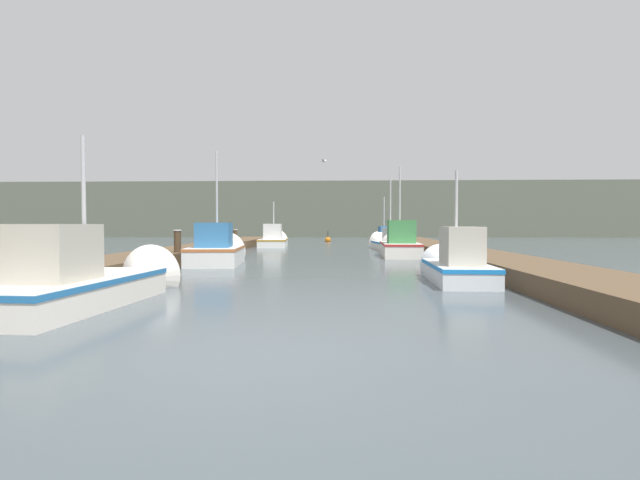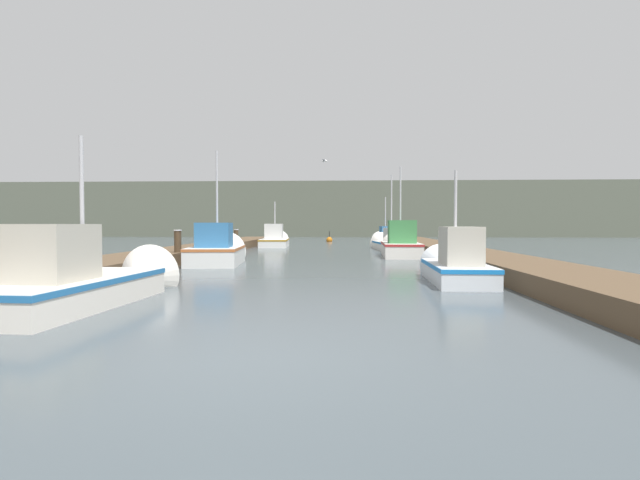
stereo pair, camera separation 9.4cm
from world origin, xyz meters
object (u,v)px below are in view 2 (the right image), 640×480
Objects in this scene: fishing_boat_1 at (453,265)px; mooring_piling_1 at (214,246)px; fishing_boat_5 at (275,240)px; mooring_piling_0 at (236,240)px; fishing_boat_4 at (390,243)px; mooring_piling_2 at (178,247)px; fishing_boat_6 at (385,239)px; seagull_lead at (325,161)px; mooring_piling_3 at (276,235)px; fishing_boat_0 at (93,281)px; fishing_boat_2 at (219,251)px; fishing_boat_3 at (400,245)px; channel_buoy at (329,240)px.

mooring_piling_1 is (-9.12, 9.62, 0.06)m from fishing_boat_1.
mooring_piling_0 is (-1.30, -6.41, 0.19)m from fishing_boat_5.
fishing_boat_4 is at bearing 15.34° from mooring_piling_0.
fishing_boat_5 reaches higher than mooring_piling_0.
fishing_boat_4 is 4.96× the size of mooring_piling_2.
seagull_lead reaches higher than fishing_boat_6.
seagull_lead is at bearing 16.21° from mooring_piling_1.
mooring_piling_1 is at bearing -91.55° from mooring_piling_0.
mooring_piling_2 is at bearing 152.58° from seagull_lead.
mooring_piling_3 is at bearing 89.40° from mooring_piling_2.
seagull_lead is at bearing 111.33° from fishing_boat_1.
mooring_piling_3 is at bearing 94.92° from fishing_boat_0.
fishing_boat_4 is 11.09m from mooring_piling_1.
mooring_piling_2 is at bearing -90.30° from mooring_piling_1.
fishing_boat_4 is 8.45m from fishing_boat_5.
mooring_piling_2 reaches higher than mooring_piling_0.
fishing_boat_5 is (-7.70, 20.31, -0.00)m from fishing_boat_1.
fishing_boat_2 is 4.33× the size of mooring_piling_3.
fishing_boat_3 is at bearing 65.83° from fishing_boat_0.
mooring_piling_2 is at bearing -90.88° from mooring_piling_0.
mooring_piling_0 is (-9.09, -10.49, 0.23)m from fishing_boat_6.
mooring_piling_1 is 20.38m from channel_buoy.
fishing_boat_1 is 4.10× the size of mooring_piling_3.
fishing_boat_6 is at bearing 82.08° from fishing_boat_4.
fishing_boat_4 is (7.58, 10.83, -0.13)m from fishing_boat_2.
mooring_piling_1 is at bearing 98.35° from fishing_boat_0.
fishing_boat_5 is 9.73m from channel_buoy.
channel_buoy is (-4.36, 5.03, -0.24)m from fishing_boat_6.
fishing_boat_5 is at bearing -82.46° from mooring_piling_3.
mooring_piling_1 is (-1.25, 13.77, 0.07)m from fishing_boat_0.
seagull_lead reaches higher than fishing_boat_4.
fishing_boat_3 is 5.80m from fishing_boat_4.
fishing_boat_1 is 29.73m from channel_buoy.
seagull_lead is (3.92, 15.28, 4.23)m from fishing_boat_0.
fishing_boat_2 is 0.91× the size of fishing_boat_3.
fishing_boat_0 is at bearing -86.42° from mooring_piling_0.
fishing_boat_6 is 5.87× the size of channel_buoy.
seagull_lead is (4.94, -18.17, 4.09)m from mooring_piling_3.
fishing_boat_6 reaches higher than fishing_boat_5.
seagull_lead is at bearing 171.92° from fishing_boat_3.
fishing_boat_0 is 16.49m from fishing_boat_3.
fishing_boat_1 is at bearing -94.51° from fishing_boat_4.
fishing_boat_6 is (0.35, 8.09, 0.03)m from fishing_boat_4.
fishing_boat_2 reaches higher than fishing_boat_6.
channel_buoy is at bearing 1.56° from mooring_piling_3.
fishing_boat_0 is 29.63m from fishing_boat_6.
mooring_piling_1 is at bearing -148.43° from fishing_boat_4.
fishing_boat_4 is 1.08× the size of fishing_boat_6.
mooring_piling_2 is (-1.45, -15.74, 0.24)m from fishing_boat_5.
mooring_piling_1 is 19.67m from mooring_piling_3.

